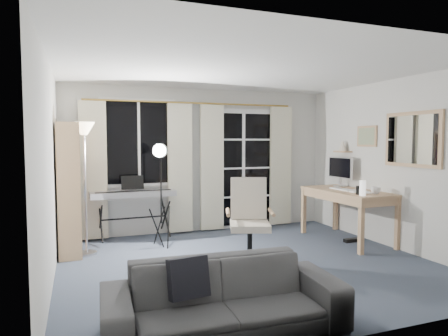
# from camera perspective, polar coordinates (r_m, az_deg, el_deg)

# --- Properties ---
(floor) EXTENTS (4.50, 4.00, 0.02)m
(floor) POSITION_cam_1_polar(r_m,az_deg,el_deg) (5.13, 3.52, -13.60)
(floor) COLOR #333B4B
(floor) RESTS_ON ground
(window) EXTENTS (1.20, 0.08, 1.40)m
(window) POSITION_cam_1_polar(r_m,az_deg,el_deg) (6.51, -12.09, 3.56)
(window) COLOR white
(window) RESTS_ON floor
(french_door) EXTENTS (1.32, 0.09, 2.11)m
(french_door) POSITION_cam_1_polar(r_m,az_deg,el_deg) (7.02, 2.67, -0.21)
(french_door) COLOR white
(french_door) RESTS_ON floor
(curtains) EXTENTS (3.60, 0.07, 2.13)m
(curtains) POSITION_cam_1_polar(r_m,az_deg,el_deg) (6.63, -4.10, 0.13)
(curtains) COLOR gold
(curtains) RESTS_ON floor
(bookshelf) EXTENTS (0.30, 0.83, 1.77)m
(bookshelf) POSITION_cam_1_polar(r_m,az_deg,el_deg) (5.79, -21.56, -3.24)
(bookshelf) COLOR tan
(bookshelf) RESTS_ON floor
(torchiere_lamp) EXTENTS (0.31, 0.31, 1.78)m
(torchiere_lamp) POSITION_cam_1_polar(r_m,az_deg,el_deg) (5.62, -19.32, 2.66)
(torchiere_lamp) COLOR #B2B2B7
(torchiere_lamp) RESTS_ON floor
(keyboard_piano) EXTENTS (1.29, 0.64, 0.93)m
(keyboard_piano) POSITION_cam_1_polar(r_m,az_deg,el_deg) (6.28, -12.79, -3.77)
(keyboard_piano) COLOR black
(keyboard_piano) RESTS_ON floor
(studio_light) EXTENTS (0.34, 0.35, 1.53)m
(studio_light) POSITION_cam_1_polar(r_m,az_deg,el_deg) (5.72, -9.09, 0.78)
(studio_light) COLOR black
(studio_light) RESTS_ON floor
(office_chair) EXTENTS (0.75, 0.75, 1.08)m
(office_chair) POSITION_cam_1_polar(r_m,az_deg,el_deg) (4.97, 3.60, -6.51)
(office_chair) COLOR black
(office_chair) RESTS_ON floor
(desk) EXTENTS (0.78, 1.48, 0.78)m
(desk) POSITION_cam_1_polar(r_m,az_deg,el_deg) (6.38, 17.20, -3.90)
(desk) COLOR #A17553
(desk) RESTS_ON floor
(monitor) EXTENTS (0.19, 0.56, 0.49)m
(monitor) POSITION_cam_1_polar(r_m,az_deg,el_deg) (6.82, 16.28, -0.08)
(monitor) COLOR silver
(monitor) RESTS_ON desk
(desk_clutter) EXTENTS (0.44, 0.89, 0.99)m
(desk_clutter) POSITION_cam_1_polar(r_m,az_deg,el_deg) (6.17, 18.06, -4.86)
(desk_clutter) COLOR white
(desk_clutter) RESTS_ON desk
(mug) EXTENTS (0.13, 0.11, 0.13)m
(mug) POSITION_cam_1_polar(r_m,az_deg,el_deg) (6.04, 20.87, -2.89)
(mug) COLOR silver
(mug) RESTS_ON desk
(wall_mirror) EXTENTS (0.04, 0.94, 0.74)m
(wall_mirror) POSITION_cam_1_polar(r_m,az_deg,el_deg) (5.88, 25.33, 3.71)
(wall_mirror) COLOR tan
(wall_mirror) RESTS_ON floor
(framed_print) EXTENTS (0.03, 0.42, 0.32)m
(framed_print) POSITION_cam_1_polar(r_m,az_deg,el_deg) (6.55, 19.74, 4.29)
(framed_print) COLOR tan
(framed_print) RESTS_ON floor
(wall_shelf) EXTENTS (0.16, 0.30, 0.18)m
(wall_shelf) POSITION_cam_1_polar(r_m,az_deg,el_deg) (6.90, 16.60, 2.74)
(wall_shelf) COLOR tan
(wall_shelf) RESTS_ON floor
(sofa) EXTENTS (1.94, 0.65, 0.75)m
(sofa) POSITION_cam_1_polar(r_m,az_deg,el_deg) (3.33, 0.01, -16.50)
(sofa) COLOR #353437
(sofa) RESTS_ON floor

